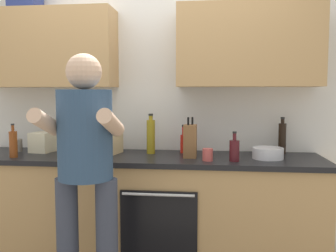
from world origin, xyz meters
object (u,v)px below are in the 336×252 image
(cup_stoneware, at_px, (18,145))
(knife_block, at_px, (190,141))
(bottle_syrup, at_px, (68,143))
(grocery_bag_bread, at_px, (104,143))
(person_standing, at_px, (85,162))
(bottle_oil, at_px, (151,136))
(bottle_wine, at_px, (234,150))
(bottle_vinegar, at_px, (13,144))
(grocery_bag_rice, at_px, (43,142))
(cup_ceramic, at_px, (208,155))
(bottle_soda, at_px, (90,145))
(bottle_hotsauce, at_px, (184,142))
(bottle_soy, at_px, (282,138))
(mixing_bowl, at_px, (268,153))

(cup_stoneware, bearing_deg, knife_block, -4.01)
(bottle_syrup, xyz_separation_m, grocery_bag_bread, (0.24, 0.17, -0.02))
(person_standing, relative_size, bottle_oil, 4.98)
(person_standing, distance_m, bottle_syrup, 0.69)
(bottle_wine, relative_size, cup_stoneware, 2.03)
(bottle_vinegar, bearing_deg, grocery_bag_rice, 69.05)
(bottle_syrup, relative_size, knife_block, 0.77)
(bottle_wine, height_order, cup_ceramic, bottle_wine)
(bottle_soda, height_order, grocery_bag_rice, bottle_soda)
(bottle_hotsauce, distance_m, bottle_soy, 0.81)
(grocery_bag_rice, bearing_deg, bottle_hotsauce, 4.34)
(bottle_soy, bearing_deg, bottle_syrup, -170.02)
(bottle_syrup, distance_m, mixing_bowl, 1.56)
(bottle_oil, bearing_deg, cup_ceramic, -30.61)
(grocery_bag_rice, bearing_deg, cup_stoneware, -176.26)
(bottle_soy, height_order, mixing_bowl, bottle_soy)
(bottle_soda, height_order, bottle_wine, bottle_soda)
(person_standing, bearing_deg, bottle_syrup, 120.10)
(bottle_hotsauce, xyz_separation_m, mixing_bowl, (0.66, -0.20, -0.05))
(bottle_soda, xyz_separation_m, bottle_hotsauce, (0.69, 0.38, -0.01))
(bottle_oil, bearing_deg, grocery_bag_rice, -178.56)
(bottle_soda, bearing_deg, grocery_bag_bread, 83.48)
(bottle_soda, height_order, bottle_soy, bottle_soy)
(bottle_wine, xyz_separation_m, knife_block, (-0.33, 0.14, 0.04))
(bottle_hotsauce, relative_size, cup_ceramic, 2.60)
(cup_stoneware, xyz_separation_m, grocery_bag_rice, (0.22, 0.01, 0.03))
(bottle_soy, height_order, knife_block, knife_block)
(bottle_syrup, relative_size, grocery_bag_bread, 0.96)
(bottle_vinegar, xyz_separation_m, knife_block, (1.37, 0.17, 0.02))
(bottle_soy, distance_m, grocery_bag_rice, 2.00)
(grocery_bag_bread, bearing_deg, bottle_syrup, -144.38)
(bottle_hotsauce, xyz_separation_m, bottle_oil, (-0.27, -0.07, 0.05))
(bottle_vinegar, bearing_deg, bottle_soy, 10.91)
(bottle_hotsauce, bearing_deg, cup_stoneware, -175.75)
(bottle_soy, bearing_deg, bottle_hotsauce, -177.69)
(bottle_vinegar, distance_m, bottle_wine, 1.70)
(bottle_oil, distance_m, bottle_soy, 1.08)
(bottle_vinegar, bearing_deg, bottle_syrup, 14.79)
(person_standing, bearing_deg, bottle_soda, 105.51)
(bottle_hotsauce, xyz_separation_m, cup_ceramic, (0.20, -0.35, -0.05))
(grocery_bag_bread, bearing_deg, knife_block, -9.00)
(bottle_wine, relative_size, bottle_oil, 0.67)
(cup_stoneware, bearing_deg, bottle_soda, -20.57)
(cup_ceramic, bearing_deg, bottle_hotsauce, 120.03)
(person_standing, height_order, cup_stoneware, person_standing)
(bottle_wine, distance_m, bottle_syrup, 1.30)
(bottle_soy, xyz_separation_m, mixing_bowl, (-0.15, -0.23, -0.09))
(cup_ceramic, bearing_deg, bottle_syrup, 175.93)
(cup_stoneware, xyz_separation_m, cup_ceramic, (1.61, -0.24, -0.01))
(person_standing, height_order, grocery_bag_bread, person_standing)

